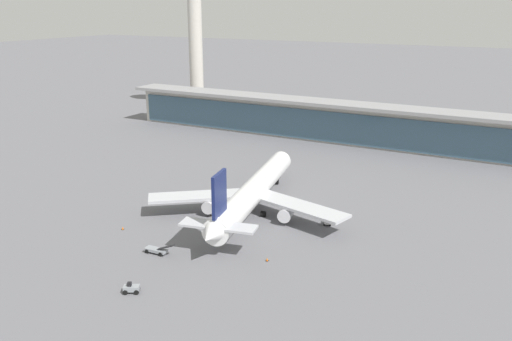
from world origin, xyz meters
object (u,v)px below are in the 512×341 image
airliner_on_stand (253,192)px  safety_cone_alpha (123,228)px  service_truck_mid_apron_grey (157,250)px  safety_cone_charlie (210,237)px  safety_cone_bravo (267,259)px  service_truck_under_wing_grey (215,213)px  service_truck_near_nose_white (328,221)px  control_tower (195,26)px  service_truck_by_tail_grey (131,288)px

airliner_on_stand → safety_cone_alpha: 31.74m
airliner_on_stand → service_truck_mid_apron_grey: size_ratio=9.33×
service_truck_mid_apron_grey → safety_cone_alpha: 15.96m
safety_cone_alpha → safety_cone_charlie: (20.19, 5.24, 0.00)m
safety_cone_bravo → service_truck_under_wing_grey: bearing=145.6°
service_truck_near_nose_white → safety_cone_charlie: service_truck_near_nose_white is taller
service_truck_near_nose_white → safety_cone_alpha: service_truck_near_nose_white is taller
service_truck_mid_apron_grey → control_tower: (-81.91, 134.33, 38.48)m
safety_cone_bravo → safety_cone_charlie: bearing=167.5°
service_truck_mid_apron_grey → control_tower: control_tower is taller
service_truck_under_wing_grey → control_tower: bearing=126.2°
service_truck_under_wing_grey → service_truck_mid_apron_grey: (0.41, -22.85, 0.00)m
service_truck_mid_apron_grey → safety_cone_bravo: service_truck_mid_apron_grey is taller
airliner_on_stand → safety_cone_alpha: bearing=-132.3°
service_truck_mid_apron_grey → safety_cone_bravo: bearing=20.0°
control_tower → service_truck_near_nose_white: bearing=-43.8°
service_truck_near_nose_white → service_truck_mid_apron_grey: (-25.26, -31.39, -0.07)m
airliner_on_stand → service_truck_by_tail_grey: bearing=-90.5°
service_truck_near_nose_white → control_tower: control_tower is taller
safety_cone_alpha → safety_cone_charlie: size_ratio=1.00×
service_truck_by_tail_grey → safety_cone_alpha: size_ratio=4.76×
service_truck_by_tail_grey → safety_cone_alpha: service_truck_by_tail_grey is taller
safety_cone_alpha → safety_cone_bravo: (36.21, 1.70, 0.00)m
service_truck_by_tail_grey → safety_cone_charlie: 26.15m
control_tower → safety_cone_charlie: (87.39, -122.96, -38.97)m
control_tower → safety_cone_alpha: 149.89m
safety_cone_bravo → service_truck_mid_apron_grey: bearing=-160.0°
service_truck_near_nose_white → safety_cone_bravo: bearing=-99.1°
service_truck_by_tail_grey → service_truck_near_nose_white: bearing=67.4°
airliner_on_stand → service_truck_near_nose_white: bearing=6.3°
service_truck_under_wing_grey → control_tower: size_ratio=0.09×
service_truck_by_tail_grey → safety_cone_alpha: 29.44m
service_truck_under_wing_grey → safety_cone_alpha: 22.01m
service_truck_mid_apron_grey → safety_cone_charlie: (5.47, 11.38, -0.49)m
service_truck_near_nose_white → service_truck_mid_apron_grey: service_truck_mid_apron_grey is taller
service_truck_near_nose_white → airliner_on_stand: bearing=-173.7°
service_truck_under_wing_grey → service_truck_by_tail_grey: (6.43, -37.62, 0.07)m
service_truck_under_wing_grey → safety_cone_bravo: size_ratio=9.49×
control_tower → service_truck_under_wing_grey: bearing=-53.8°
service_truck_mid_apron_grey → control_tower: size_ratio=0.10×
service_truck_near_nose_white → safety_cone_alpha: size_ratio=4.55×
safety_cone_alpha → safety_cone_charlie: same height
service_truck_mid_apron_grey → airliner_on_stand: bearing=77.7°
airliner_on_stand → control_tower: size_ratio=0.89×
airliner_on_stand → service_truck_under_wing_grey: airliner_on_stand is taller
service_truck_by_tail_grey → control_tower: size_ratio=0.05×
safety_cone_bravo → safety_cone_charlie: size_ratio=1.00×
service_truck_under_wing_grey → safety_cone_alpha: (-14.31, -16.72, -0.49)m
airliner_on_stand → service_truck_near_nose_white: airliner_on_stand is taller
airliner_on_stand → service_truck_by_tail_grey: 44.30m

